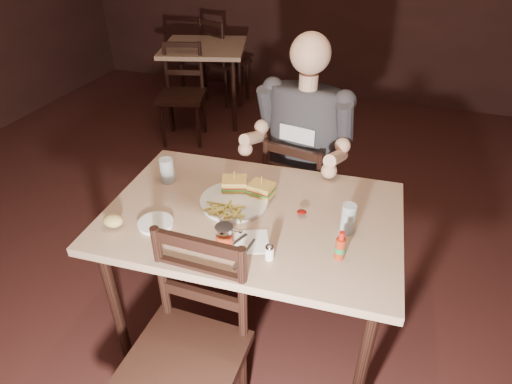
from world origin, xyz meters
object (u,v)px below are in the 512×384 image
(chair_near, at_px, (183,362))
(syrup_dispenser, at_px, (224,236))
(dinner_plate, at_px, (234,202))
(main_table, at_px, (253,226))
(bg_chair_far, at_px, (226,61))
(glass_left, at_px, (167,171))
(bg_chair_near, at_px, (182,96))
(diner, at_px, (303,126))
(glass_right, at_px, (348,219))
(side_plate, at_px, (156,224))
(bg_table, at_px, (204,55))
(hot_sauce, at_px, (340,245))
(chair_far, at_px, (301,197))

(chair_near, distance_m, syrup_dispenser, 0.50)
(chair_near, distance_m, dinner_plate, 0.72)
(main_table, distance_m, bg_chair_far, 3.33)
(dinner_plate, bearing_deg, glass_left, 169.27)
(bg_chair_near, relative_size, diner, 0.92)
(main_table, bearing_deg, glass_left, 166.72)
(glass_right, distance_m, side_plate, 0.82)
(bg_table, bearing_deg, hot_sauce, -56.08)
(glass_left, bearing_deg, syrup_dispenser, -38.79)
(bg_chair_far, relative_size, glass_left, 7.36)
(chair_far, xyz_separation_m, glass_right, (0.34, -0.69, 0.41))
(chair_near, relative_size, syrup_dispenser, 9.47)
(chair_near, xyz_separation_m, glass_left, (-0.41, 0.71, 0.37))
(main_table, relative_size, hot_sauce, 10.66)
(bg_chair_far, bearing_deg, dinner_plate, 137.37)
(bg_chair_far, distance_m, diner, 2.83)
(chair_far, xyz_separation_m, chair_near, (-0.15, -1.29, 0.04))
(dinner_plate, distance_m, syrup_dispenser, 0.30)
(side_plate, bearing_deg, glass_left, 109.44)
(bg_table, xyz_separation_m, diner, (1.44, -1.84, 0.24))
(chair_near, height_order, syrup_dispenser, chair_near)
(glass_left, bearing_deg, hot_sauce, -17.54)
(hot_sauce, height_order, side_plate, hot_sauce)
(dinner_plate, relative_size, hot_sauce, 2.42)
(dinner_plate, bearing_deg, side_plate, -135.40)
(main_table, bearing_deg, bg_chair_far, 114.28)
(dinner_plate, xyz_separation_m, glass_left, (-0.38, 0.07, 0.05))
(chair_near, distance_m, hot_sauce, 0.75)
(main_table, height_order, bg_chair_far, bg_chair_far)
(main_table, height_order, diner, diner)
(bg_chair_far, xyz_separation_m, dinner_plate, (1.26, -2.99, 0.32))
(bg_chair_far, relative_size, glass_right, 6.86)
(chair_far, distance_m, chair_near, 1.30)
(dinner_plate, bearing_deg, bg_chair_far, 112.92)
(bg_chair_near, distance_m, glass_left, 2.06)
(diner, distance_m, hot_sauce, 0.89)
(diner, bearing_deg, main_table, -86.53)
(bg_table, height_order, bg_chair_near, bg_chair_near)
(bg_table, distance_m, glass_right, 3.06)
(chair_far, relative_size, bg_chair_far, 0.92)
(bg_table, height_order, chair_near, chair_near)
(glass_left, xyz_separation_m, hot_sauce, (0.90, -0.28, 0.00))
(hot_sauce, xyz_separation_m, side_plate, (-0.78, -0.05, -0.06))
(chair_near, height_order, diner, diner)
(bg_table, xyz_separation_m, syrup_dispenser, (1.33, -2.73, 0.14))
(syrup_dispenser, bearing_deg, bg_table, 113.05)
(chair_near, height_order, side_plate, chair_near)
(chair_far, relative_size, glass_right, 6.31)
(hot_sauce, bearing_deg, glass_left, 162.46)
(bg_table, distance_m, hot_sauce, 3.20)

